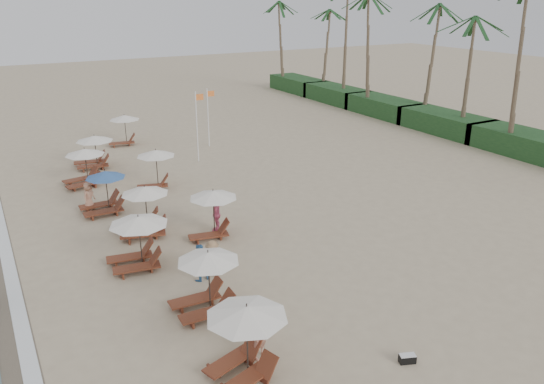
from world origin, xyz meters
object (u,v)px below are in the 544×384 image
inland_station_0 (211,208)px  beachgoer_near (260,334)px  lounger_station_3 (141,213)px  beachgoer_mid_a (199,263)px  beachgoer_mid_b (213,258)px  inland_station_2 (123,126)px  beachgoer_far_a (216,214)px  lounger_station_0 (242,337)px  inland_station_1 (155,163)px  flag_pole_near (197,123)px  beachgoer_far_b (89,196)px  lounger_station_2 (135,241)px  lounger_station_1 (203,282)px  lounger_station_4 (102,194)px  duffel_bag (407,358)px  lounger_station_5 (82,167)px  lounger_station_6 (92,151)px

inland_station_0 → beachgoer_near: inland_station_0 is taller
lounger_station_3 → beachgoer_near: bearing=-87.3°
beachgoer_mid_a → beachgoer_mid_b: bearing=-175.5°
inland_station_2 → beachgoer_far_a: inland_station_2 is taller
inland_station_0 → beachgoer_mid_a: (-2.03, -3.43, -0.68)m
lounger_station_0 → inland_station_1: (2.91, 17.17, 0.15)m
lounger_station_0 → beachgoer_near: size_ratio=1.50×
lounger_station_3 → flag_pole_near: bearing=54.9°
beachgoer_near → beachgoer_mid_b: size_ratio=1.14×
lounger_station_3 → beachgoer_far_a: (3.21, -1.35, -0.23)m
inland_station_0 → inland_station_1: 7.87m
lounger_station_3 → beachgoer_far_a: size_ratio=1.57×
beachgoer_far_b → beachgoer_mid_b: bearing=-113.3°
lounger_station_2 → beachgoer_mid_b: lounger_station_2 is taller
beachgoer_far_b → inland_station_2: bearing=27.2°
beachgoer_far_a → flag_pole_near: size_ratio=0.36×
lounger_station_1 → lounger_station_2: lounger_station_1 is taller
beachgoer_mid_a → lounger_station_1: bearing=64.6°
lounger_station_1 → lounger_station_4: lounger_station_1 is taller
lounger_station_4 → beachgoer_mid_b: size_ratio=1.65×
beachgoer_near → duffel_bag: (3.82, -2.44, -0.71)m
beachgoer_mid_a → flag_pole_near: flag_pole_near is taller
inland_station_0 → lounger_station_3: bearing=145.0°
lounger_station_5 → flag_pole_near: (7.77, 1.22, 1.50)m
lounger_station_3 → duffel_bag: (4.33, -13.19, -0.94)m
lounger_station_3 → lounger_station_4: lounger_station_3 is taller
lounger_station_5 → flag_pole_near: 8.00m
inland_station_0 → beachgoer_mid_b: bearing=-113.0°
lounger_station_3 → lounger_station_4: (-0.96, 3.61, -0.07)m
beachgoer_far_b → flag_pole_near: size_ratio=0.32×
beachgoer_mid_a → beachgoer_far_b: (-2.23, 9.67, -0.01)m
inland_station_2 → flag_pole_near: (3.28, -6.62, 1.20)m
lounger_station_5 → flag_pole_near: flag_pole_near is taller
lounger_station_1 → inland_station_1: (2.57, 13.45, 0.32)m
lounger_station_2 → inland_station_2: size_ratio=1.00×
lounger_station_3 → beachgoer_far_a: 3.50m
beachgoer_far_b → inland_station_1: bearing=-18.4°
lounger_station_1 → lounger_station_3: lounger_station_3 is taller
inland_station_1 → inland_station_2: (0.90, 10.31, -0.06)m
lounger_station_2 → beachgoer_mid_a: 2.98m
lounger_station_6 → beachgoer_far_b: size_ratio=1.76×
lounger_station_4 → inland_station_1: size_ratio=0.97×
lounger_station_3 → lounger_station_1: bearing=-89.9°
lounger_station_0 → inland_station_0: lounger_station_0 is taller
inland_station_2 → lounger_station_3: bearing=-102.1°
lounger_station_0 → beachgoer_mid_b: bearing=74.5°
lounger_station_5 → beachgoer_near: lounger_station_5 is taller
inland_station_2 → beachgoer_mid_a: inland_station_2 is taller
lounger_station_1 → flag_pole_near: bearing=68.5°
inland_station_0 → inland_station_2: (0.75, 18.17, -0.02)m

